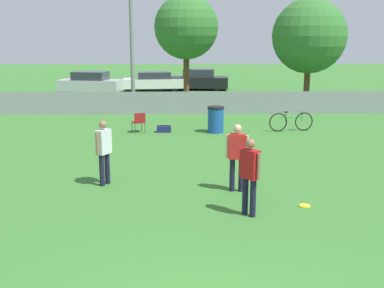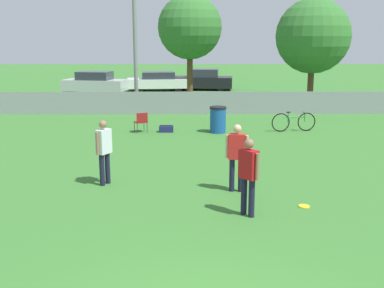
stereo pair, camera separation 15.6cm
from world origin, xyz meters
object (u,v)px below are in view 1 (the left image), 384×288
at_px(parked_car_white, 154,81).
at_px(parked_car_dark, 199,80).
at_px(bicycle_sideline, 291,122).
at_px(player_thrower_red, 250,172).
at_px(light_pole, 131,12).
at_px(gear_bag_sideline, 164,129).
at_px(trash_bin, 216,119).
at_px(tree_near_pole, 186,27).
at_px(tree_far_right, 309,36).
at_px(folding_chair_sideline, 139,121).
at_px(player_receiver_white, 104,148).
at_px(parked_car_silver, 91,83).
at_px(player_defender_red, 237,153).
at_px(frisbee_disc, 305,206).

bearing_deg(parked_car_white, parked_car_dark, 2.97).
xyz_separation_m(bicycle_sideline, parked_car_dark, (-3.15, 15.10, 0.31)).
height_order(player_thrower_red, parked_car_dark, player_thrower_red).
bearing_deg(light_pole, gear_bag_sideline, -72.47).
relative_size(trash_bin, gear_bag_sideline, 1.84).
bearing_deg(player_thrower_red, tree_near_pole, 143.06).
height_order(player_thrower_red, parked_car_white, player_thrower_red).
height_order(tree_far_right, trash_bin, tree_far_right).
height_order(player_thrower_red, folding_chair_sideline, player_thrower_red).
xyz_separation_m(bicycle_sideline, gear_bag_sideline, (-5.09, -0.10, -0.26)).
xyz_separation_m(tree_far_right, player_receiver_white, (-8.64, -13.51, -2.75)).
bearing_deg(player_receiver_white, parked_car_dark, 22.22).
bearing_deg(player_thrower_red, folding_chair_sideline, 158.21).
bearing_deg(bicycle_sideline, player_receiver_white, -140.09).
distance_m(player_thrower_red, trash_bin, 8.99).
bearing_deg(parked_car_white, tree_far_right, -48.91).
bearing_deg(parked_car_silver, bicycle_sideline, -40.69).
bearing_deg(player_receiver_white, parked_car_white, 30.24).
bearing_deg(folding_chair_sideline, parked_car_silver, -95.15).
bearing_deg(parked_car_silver, player_defender_red, -59.48).
distance_m(player_receiver_white, parked_car_silver, 20.53).
relative_size(light_pole, player_thrower_red, 4.92).
distance_m(player_defender_red, parked_car_dark, 22.67).
distance_m(light_pole, tree_far_right, 9.24).
relative_size(tree_far_right, bicycle_sideline, 3.12).
height_order(trash_bin, parked_car_white, parked_car_white).
height_order(bicycle_sideline, parked_car_white, parked_car_white).
bearing_deg(light_pole, player_defender_red, -73.76).
relative_size(frisbee_disc, trash_bin, 0.25).
bearing_deg(tree_near_pole, frisbee_disc, -81.56).
bearing_deg(parked_car_dark, player_defender_red, -84.27).
xyz_separation_m(tree_far_right, folding_chair_sideline, (-8.34, -6.69, -3.25)).
relative_size(tree_near_pole, frisbee_disc, 22.95).
relative_size(tree_near_pole, tree_far_right, 1.05).
bearing_deg(parked_car_white, light_pole, -98.80).
distance_m(tree_far_right, parked_car_silver, 14.60).
distance_m(player_receiver_white, player_defender_red, 3.38).
distance_m(folding_chair_sideline, parked_car_silver, 14.00).
relative_size(player_defender_red, frisbee_disc, 6.47).
distance_m(parked_car_silver, parked_car_dark, 7.49).
bearing_deg(parked_car_dark, tree_far_right, -52.21).
xyz_separation_m(folding_chair_sideline, bicycle_sideline, (6.08, 0.15, -0.08)).
bearing_deg(folding_chair_sideline, tree_far_right, -164.35).
bearing_deg(tree_near_pole, parked_car_white, 107.93).
xyz_separation_m(tree_near_pole, gear_bag_sideline, (-0.99, -8.08, -4.05)).
bearing_deg(player_defender_red, gear_bag_sideline, 114.67).
distance_m(tree_far_right, trash_bin, 9.17).
relative_size(parked_car_white, parked_car_dark, 1.04).
height_order(frisbee_disc, trash_bin, trash_bin).
bearing_deg(parked_car_white, tree_near_pole, -77.44).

